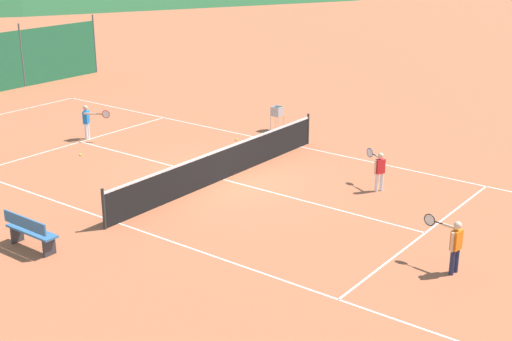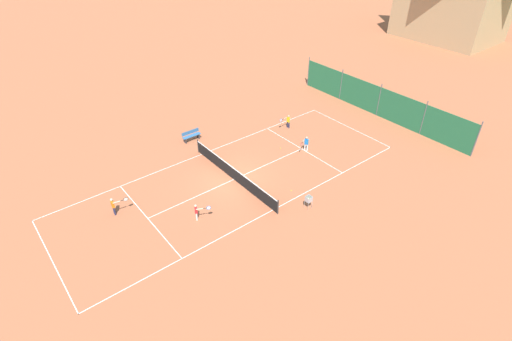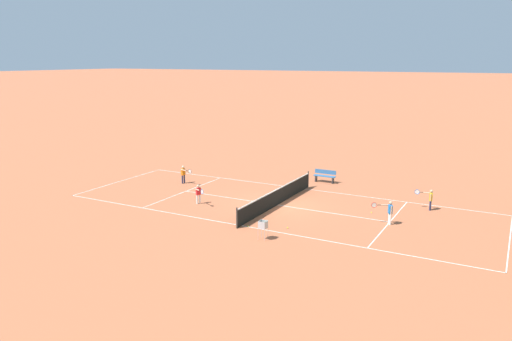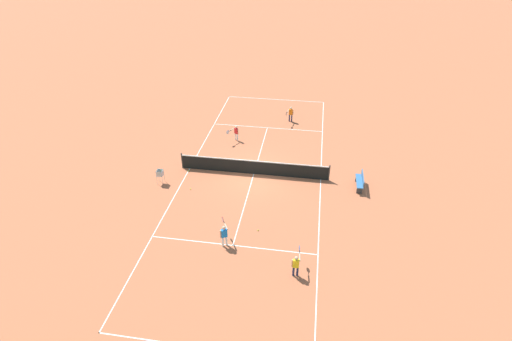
{
  "view_description": "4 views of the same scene",
  "coord_description": "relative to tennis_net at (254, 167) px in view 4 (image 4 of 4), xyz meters",
  "views": [
    {
      "loc": [
        -15.15,
        -12.7,
        7.08
      ],
      "look_at": [
        -0.54,
        -1.64,
        0.77
      ],
      "focal_mm": 50.0,
      "sensor_mm": 36.0,
      "label": 1
    },
    {
      "loc": [
        18.17,
        -12.54,
        16.06
      ],
      "look_at": [
        1.77,
        0.52,
        1.48
      ],
      "focal_mm": 28.0,
      "sensor_mm": 36.0,
      "label": 2
    },
    {
      "loc": [
        24.64,
        11.86,
        8.15
      ],
      "look_at": [
        -1.48,
        -2.18,
        1.5
      ],
      "focal_mm": 35.0,
      "sensor_mm": 36.0,
      "label": 3
    },
    {
      "loc": [
        -3.32,
        20.33,
        13.52
      ],
      "look_at": [
        -0.3,
        1.03,
        0.93
      ],
      "focal_mm": 28.0,
      "sensor_mm": 36.0,
      "label": 4
    }
  ],
  "objects": [
    {
      "name": "tennis_ball_alley_right",
      "position": [
        4.08,
        0.36,
        -0.47
      ],
      "size": [
        0.07,
        0.07,
        0.07
      ],
      "primitive_type": "sphere",
      "color": "#CCE033",
      "rests_on": "ground"
    },
    {
      "name": "ground_plane",
      "position": [
        0.0,
        0.0,
        -0.5
      ],
      "size": [
        600.0,
        600.0,
        0.0
      ],
      "primitive_type": "plane",
      "color": "#B7603D"
    },
    {
      "name": "ball_hopper",
      "position": [
        5.3,
        1.83,
        0.15
      ],
      "size": [
        0.36,
        0.36,
        0.89
      ],
      "color": "#B7B7BC",
      "rests_on": "ground"
    },
    {
      "name": "player_far_service",
      "position": [
        -3.13,
        7.79,
        0.18
      ],
      "size": [
        0.39,
        0.99,
        1.15
      ],
      "color": "#23284C",
      "rests_on": "ground"
    },
    {
      "name": "player_far_baseline",
      "position": [
        0.4,
        6.42,
        0.21
      ],
      "size": [
        0.5,
        1.03,
        1.21
      ],
      "color": "white",
      "rests_on": "ground"
    },
    {
      "name": "player_near_baseline",
      "position": [
        1.94,
        -4.07,
        0.16
      ],
      "size": [
        0.72,
        0.85,
        1.13
      ],
      "color": "white",
      "rests_on": "ground"
    },
    {
      "name": "player_near_service",
      "position": [
        -1.6,
        -7.73,
        0.2
      ],
      "size": [
        0.51,
        0.98,
        1.2
      ],
      "color": "#23284C",
      "rests_on": "ground"
    },
    {
      "name": "tennis_net",
      "position": [
        0.0,
        0.0,
        0.0
      ],
      "size": [
        9.18,
        0.08,
        1.06
      ],
      "color": "#2D2D2D",
      "rests_on": "ground"
    },
    {
      "name": "tennis_ball_by_net_right",
      "position": [
        -1.04,
        5.15,
        -0.47
      ],
      "size": [
        0.07,
        0.07,
        0.07
      ],
      "primitive_type": "sphere",
      "color": "#CCE033",
      "rests_on": "ground"
    },
    {
      "name": "court_line_markings",
      "position": [
        0.0,
        0.0,
        -0.5
      ],
      "size": [
        8.25,
        23.85,
        0.01
      ],
      "color": "white",
      "rests_on": "ground"
    },
    {
      "name": "courtside_bench",
      "position": [
        -6.34,
        0.47,
        -0.05
      ],
      "size": [
        0.36,
        1.5,
        0.84
      ],
      "color": "#336699",
      "rests_on": "ground"
    },
    {
      "name": "tennis_ball_near_corner",
      "position": [
        3.38,
        2.2,
        -0.47
      ],
      "size": [
        0.07,
        0.07,
        0.07
      ],
      "primitive_type": "sphere",
      "color": "#CCE033",
      "rests_on": "ground"
    }
  ]
}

